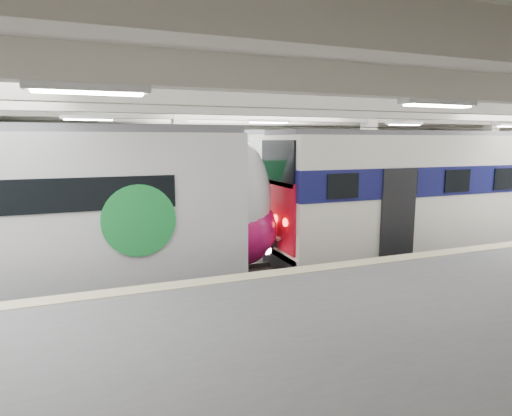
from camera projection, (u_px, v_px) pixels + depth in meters
name	position (u px, v px, depth m)	size (l,w,h in m)	color
station_hall	(320.00, 177.00, 12.05)	(36.00, 24.00, 5.75)	black
modern_emu	(38.00, 217.00, 11.16)	(14.55, 3.00, 4.66)	silver
older_rer	(445.00, 190.00, 16.06)	(13.98, 3.08, 4.59)	white
far_train	(77.00, 189.00, 16.49)	(14.84, 3.17, 4.69)	silver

